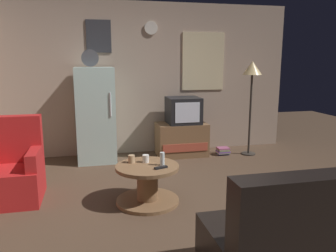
% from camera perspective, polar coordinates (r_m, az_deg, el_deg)
% --- Properties ---
extents(ground_plane, '(12.00, 12.00, 0.00)m').
position_cam_1_polar(ground_plane, '(3.84, 1.94, -13.70)').
color(ground_plane, '#4C3828').
extents(wall_with_art, '(5.20, 0.12, 2.57)m').
position_cam_1_polar(wall_with_art, '(5.89, -4.10, 7.99)').
color(wall_with_art, tan).
rests_on(wall_with_art, ground_plane).
extents(fridge, '(0.60, 0.62, 1.77)m').
position_cam_1_polar(fridge, '(5.47, -12.16, 1.89)').
color(fridge, silver).
rests_on(fridge, ground_plane).
extents(tv_stand, '(0.84, 0.53, 0.56)m').
position_cam_1_polar(tv_stand, '(5.76, 2.29, -2.25)').
color(tv_stand, brown).
rests_on(tv_stand, ground_plane).
extents(crt_tv, '(0.54, 0.51, 0.44)m').
position_cam_1_polar(crt_tv, '(5.67, 2.62, 2.67)').
color(crt_tv, black).
rests_on(crt_tv, tv_stand).
extents(standing_lamp, '(0.32, 0.32, 1.59)m').
position_cam_1_polar(standing_lamp, '(5.82, 14.05, 8.33)').
color(standing_lamp, '#332D28').
rests_on(standing_lamp, ground_plane).
extents(coffee_table, '(0.72, 0.72, 0.44)m').
position_cam_1_polar(coffee_table, '(3.90, -3.50, -9.78)').
color(coffee_table, brown).
rests_on(coffee_table, ground_plane).
extents(wine_glass, '(0.05, 0.05, 0.15)m').
position_cam_1_polar(wine_glass, '(3.80, -0.98, -5.59)').
color(wine_glass, silver).
rests_on(wine_glass, coffee_table).
extents(mug_ceramic_white, '(0.08, 0.08, 0.09)m').
position_cam_1_polar(mug_ceramic_white, '(3.92, -3.80, -5.54)').
color(mug_ceramic_white, silver).
rests_on(mug_ceramic_white, coffee_table).
extents(mug_ceramic_tan, '(0.08, 0.08, 0.09)m').
position_cam_1_polar(mug_ceramic_tan, '(3.92, -6.21, -5.57)').
color(mug_ceramic_tan, tan).
rests_on(mug_ceramic_tan, coffee_table).
extents(remote_control, '(0.16, 0.09, 0.02)m').
position_cam_1_polar(remote_control, '(3.71, -1.21, -7.04)').
color(remote_control, black).
rests_on(remote_control, coffee_table).
extents(armchair, '(0.68, 0.68, 0.96)m').
position_cam_1_polar(armchair, '(4.35, -25.07, -6.98)').
color(armchair, red).
rests_on(armchair, ground_plane).
extents(couch, '(1.70, 0.80, 0.92)m').
position_cam_1_polar(couch, '(2.85, 25.15, -17.11)').
color(couch, black).
rests_on(couch, ground_plane).
extents(book_stack, '(0.21, 0.18, 0.13)m').
position_cam_1_polar(book_stack, '(5.90, 9.30, -4.19)').
color(book_stack, '#3F3D73').
rests_on(book_stack, ground_plane).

